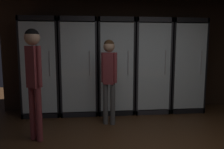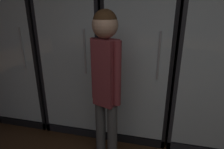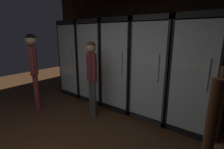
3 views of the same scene
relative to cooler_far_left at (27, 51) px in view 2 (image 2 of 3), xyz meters
name	(u,v)px [view 2 (image 2 of 3)]	position (x,y,z in m)	size (l,w,h in m)	color
wall_back	(179,25)	(2.05, 0.32, 0.38)	(6.00, 0.06, 2.80)	black
cooler_far_left	(27,51)	(0.00, 0.00, 0.00)	(0.77, 0.65, 2.08)	black
cooler_left	(79,54)	(0.80, 0.00, 0.00)	(0.77, 0.65, 2.08)	black
cooler_center	(139,58)	(1.59, 0.00, 0.00)	(0.77, 0.65, 2.08)	black
cooler_right	(209,62)	(2.39, 0.00, 0.00)	(0.77, 0.65, 2.08)	#2B2B30
shopper_near	(106,78)	(1.38, -0.82, 0.01)	(0.29, 0.21, 1.60)	#4C4C4C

